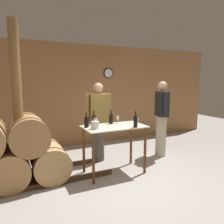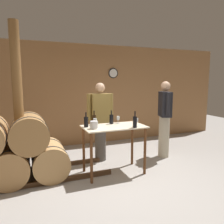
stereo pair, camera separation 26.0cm
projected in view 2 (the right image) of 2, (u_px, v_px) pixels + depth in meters
name	position (u px, v px, depth m)	size (l,w,h in m)	color
ground_plane	(133.00, 185.00, 3.67)	(14.00, 14.00, 0.00)	#9E9993
back_wall	(89.00, 95.00, 5.95)	(8.40, 0.08, 2.70)	#996B42
barrel_rack	(10.00, 153.00, 3.73)	(3.44, 0.86, 1.17)	#4C331E
tasting_table	(114.00, 135.00, 4.07)	(1.15, 0.64, 0.91)	beige
wooden_post	(18.00, 104.00, 3.64)	(0.16, 0.16, 2.70)	brown
wine_bottle_far_left	(86.00, 122.00, 3.95)	(0.08, 0.08, 0.27)	black
wine_bottle_left	(94.00, 120.00, 4.15)	(0.08, 0.08, 0.27)	black
wine_bottle_center	(111.00, 119.00, 4.23)	(0.08, 0.08, 0.27)	black
wine_bottle_right	(135.00, 122.00, 3.89)	(0.07, 0.07, 0.30)	black
wine_glass_near_left	(95.00, 120.00, 3.99)	(0.07, 0.07, 0.15)	silver
wine_glass_near_center	(118.00, 118.00, 4.27)	(0.06, 0.06, 0.14)	silver
wine_glass_near_right	(137.00, 120.00, 3.98)	(0.06, 0.06, 0.16)	silver
ice_bucket	(94.00, 125.00, 3.81)	(0.14, 0.14, 0.14)	silver
person_host	(100.00, 120.00, 4.71)	(0.59, 0.24, 1.70)	#4C4742
person_visitor_with_scarf	(165.00, 118.00, 4.92)	(0.34, 0.56, 1.73)	#B7AD93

